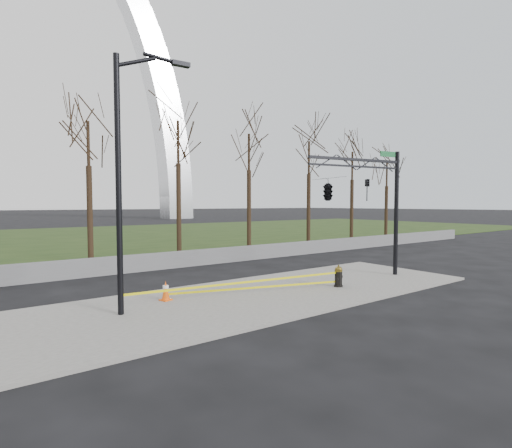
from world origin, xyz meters
TOP-DOWN VIEW (x-y plane):
  - ground at (0.00, 0.00)m, footprint 500.00×500.00m
  - sidewalk at (0.00, 0.00)m, footprint 18.00×6.00m
  - grass_strip at (0.00, 30.00)m, footprint 120.00×40.00m
  - guardrail at (0.00, 8.00)m, footprint 60.00×0.30m
  - gateway_arch at (0.00, 75.00)m, footprint 66.00×6.00m
  - tree_row at (1.86, 12.00)m, footprint 49.73×4.00m
  - fire_hydrant at (2.84, -0.84)m, footprint 0.56×0.39m
  - traffic_cone at (-3.83, 1.23)m, footprint 0.45×0.45m
  - street_light at (-5.41, 0.40)m, footprint 2.39×0.44m
  - traffic_signal_mast at (3.95, -0.02)m, footprint 5.02×2.54m
  - caution_tape at (-1.00, -0.03)m, footprint 8.47×2.08m

SIDE VIEW (x-z plane):
  - ground at x=0.00m, z-range 0.00..0.00m
  - grass_strip at x=0.00m, z-range 0.00..0.06m
  - sidewalk at x=0.00m, z-range 0.00..0.10m
  - traffic_cone at x=-3.83m, z-range 0.10..0.79m
  - guardrail at x=0.00m, z-range 0.00..0.90m
  - fire_hydrant at x=2.84m, z-range 0.06..0.96m
  - caution_tape at x=-1.00m, z-range 0.29..0.75m
  - traffic_signal_mast at x=3.95m, z-range 1.15..7.15m
  - street_light at x=-5.41m, z-range 0.59..8.80m
  - tree_row at x=1.86m, z-range 0.00..9.68m
  - gateway_arch at x=0.00m, z-range 0.00..65.00m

